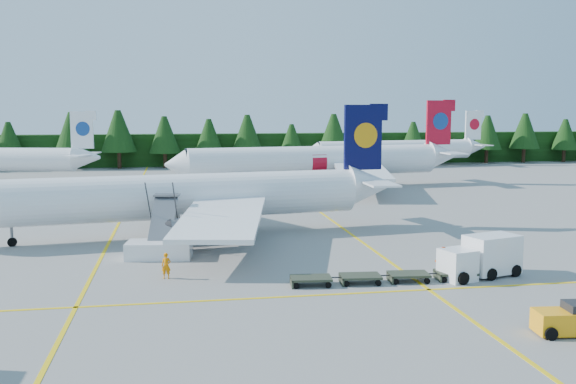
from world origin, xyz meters
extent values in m
plane|color=gray|center=(0.00, 0.00, 0.00)|extent=(320.00, 320.00, 0.00)
cube|color=yellow|center=(-14.00, 20.00, 0.01)|extent=(0.25, 120.00, 0.01)
cube|color=yellow|center=(6.00, 20.00, 0.01)|extent=(0.25, 120.00, 0.01)
cube|color=yellow|center=(0.00, -6.00, 0.01)|extent=(80.00, 0.25, 0.01)
cube|color=black|center=(0.00, 82.00, 3.00)|extent=(220.00, 4.00, 6.00)
cylinder|color=white|center=(-9.23, 12.58, 3.38)|extent=(32.12, 7.87, 3.75)
cube|color=#070835|center=(7.98, 14.84, 8.07)|extent=(3.58, 0.79, 5.82)
cube|color=white|center=(-7.48, 20.86, 2.82)|extent=(11.14, 15.13, 1.06)
cylinder|color=slate|center=(-9.01, 18.10, 1.50)|extent=(3.42, 2.37, 1.97)
cube|color=white|center=(-5.40, 5.04, 2.82)|extent=(8.11, 14.87, 1.06)
cylinder|color=slate|center=(-7.59, 7.31, 1.50)|extent=(3.42, 2.37, 1.97)
cylinder|color=slate|center=(-21.25, 11.01, 0.80)|extent=(0.23, 0.23, 1.60)
cylinder|color=white|center=(9.80, 43.65, 3.65)|extent=(34.69, 8.65, 4.05)
cone|color=white|center=(-8.68, 41.14, 3.65)|extent=(3.36, 4.40, 4.05)
cube|color=#B80C1F|center=(28.38, 46.17, 8.72)|extent=(3.86, 0.87, 6.28)
cube|color=white|center=(11.65, 52.59, 3.04)|extent=(12.08, 16.33, 1.15)
cylinder|color=slate|center=(10.01, 49.61, 1.62)|extent=(3.70, 2.57, 2.13)
cube|color=white|center=(13.97, 35.52, 3.04)|extent=(8.70, 16.04, 1.15)
cylinder|color=slate|center=(11.59, 37.96, 1.62)|extent=(3.70, 2.57, 2.13)
cylinder|color=slate|center=(-3.18, 41.89, 0.86)|extent=(0.24, 0.24, 1.72)
cube|color=white|center=(-22.28, 57.80, 7.57)|extent=(3.34, 0.99, 5.46)
cylinder|color=white|center=(31.06, 72.00, 3.18)|extent=(30.26, 7.64, 3.54)
cone|color=white|center=(14.94, 69.76, 3.18)|extent=(2.94, 3.84, 3.54)
cube|color=white|center=(47.26, 74.25, 7.60)|extent=(3.37, 0.77, 5.48)
cylinder|color=slate|center=(19.74, 70.43, 0.71)|extent=(0.21, 0.21, 1.41)
cube|color=white|center=(-9.88, 5.04, 0.60)|extent=(4.84, 2.97, 1.20)
cube|color=slate|center=(-9.60, 7.20, 2.50)|extent=(2.29, 4.53, 3.23)
cube|color=slate|center=(-9.32, 9.36, 3.97)|extent=(2.11, 1.55, 0.13)
cube|color=white|center=(8.56, -4.24, 0.97)|extent=(2.30, 2.30, 1.95)
cube|color=black|center=(8.56, -4.24, 1.44)|extent=(2.01, 2.13, 0.84)
cube|color=white|center=(11.24, -3.46, 1.39)|extent=(3.78, 2.89, 2.41)
cube|color=#FD9D0E|center=(9.36, -14.21, 0.62)|extent=(2.80, 1.70, 1.05)
cube|color=black|center=(9.93, -14.27, 1.29)|extent=(1.08, 1.33, 0.48)
cube|color=#2F3527|center=(-0.66, -3.89, 0.46)|extent=(2.57, 1.74, 0.14)
cube|color=#2F3527|center=(2.41, -3.95, 0.46)|extent=(2.57, 1.74, 0.14)
cube|color=#2F3527|center=(5.48, -4.01, 0.46)|extent=(2.57, 1.74, 0.14)
cube|color=#2F3527|center=(8.55, -4.07, 0.46)|extent=(2.57, 1.74, 0.14)
imported|color=orange|center=(-9.29, -0.78, 0.82)|extent=(0.65, 0.48, 1.63)
imported|color=#EC4C04|center=(7.88, -3.49, 0.99)|extent=(0.99, 0.78, 1.98)
camera|label=1|loc=(-8.42, -40.76, 10.54)|focal=40.00mm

